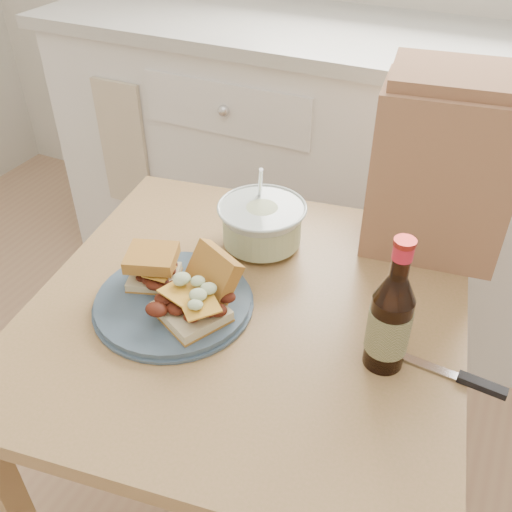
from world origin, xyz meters
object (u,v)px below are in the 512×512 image
at_px(plate, 173,302).
at_px(coleslaw_bowl, 262,226).
at_px(dining_table, 247,341).
at_px(paper_bag, 442,173).
at_px(beer_bottle, 390,320).

relative_size(plate, coleslaw_bowl, 1.56).
distance_m(dining_table, plate, 0.18).
height_order(dining_table, paper_bag, paper_bag).
bearing_deg(plate, coleslaw_bowl, 75.16).
bearing_deg(dining_table, paper_bag, 43.76).
bearing_deg(coleslaw_bowl, beer_bottle, -33.65).
xyz_separation_m(plate, coleslaw_bowl, (0.07, 0.26, 0.04)).
distance_m(plate, beer_bottle, 0.41).
bearing_deg(plate, beer_bottle, 4.71).
relative_size(dining_table, beer_bottle, 3.62).
height_order(beer_bottle, paper_bag, paper_bag).
height_order(dining_table, plate, plate).
bearing_deg(paper_bag, dining_table, -135.21).
xyz_separation_m(plate, paper_bag, (0.40, 0.41, 0.17)).
xyz_separation_m(dining_table, plate, (-0.13, -0.06, 0.11)).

